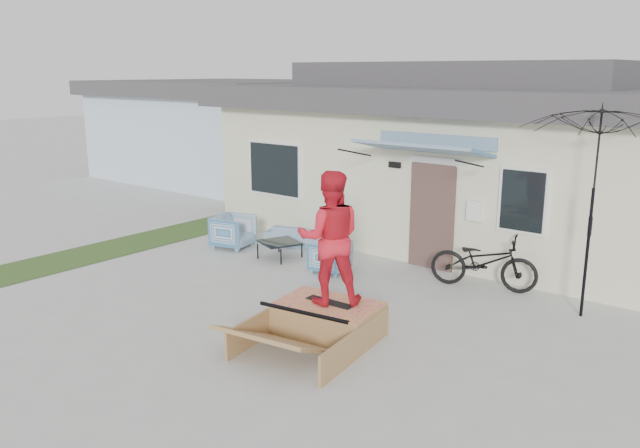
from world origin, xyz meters
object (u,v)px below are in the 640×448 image
Objects in this scene: loveseat at (302,232)px; bicycle at (484,256)px; armchair_left at (233,230)px; skate_ramp at (328,320)px; armchair_right at (330,255)px; coffee_table at (280,250)px; patio_umbrella at (591,210)px; skateboard at (330,301)px; skater at (330,236)px.

loveseat is 4.44m from bicycle.
loveseat is 0.83× the size of bicycle.
skate_ramp is at bearing -131.71° from armchair_left.
armchair_right is at bearing 93.79° from bicycle.
armchair_left is (-1.11, -1.05, 0.09)m from loveseat.
bicycle is at bearing 12.06° from coffee_table.
patio_umbrella is 4.43m from skate_ramp.
bicycle is at bearing -93.93° from armchair_left.
bicycle is 3.56m from skate_ramp.
coffee_table is 4.27m from bicycle.
armchair_left is 0.41× the size of skate_ramp.
armchair_left is 1.03× the size of skateboard.
bicycle is (4.42, -0.14, 0.30)m from loveseat.
bicycle is at bearing 171.80° from patio_umbrella.
armchair_right is 3.10m from skate_ramp.
skater is (-0.01, 0.05, 1.28)m from skate_ramp.
coffee_table is at bearing 134.33° from skate_ramp.
skater is (3.27, -2.49, 1.35)m from coffee_table.
loveseat is 1.99m from armchair_right.
patio_umbrella is 1.29× the size of skater.
skateboard is at bearing -37.35° from coffee_table.
patio_umbrella is at bearing -171.47° from skater.
bicycle is 3.61m from skater.
skateboard is (-0.01, 0.05, 0.27)m from skate_ramp.
skateboard is at bearing 29.11° from armchair_right.
coffee_table is 0.94× the size of skateboard.
armchair_right is 0.35× the size of skate_ramp.
loveseat is 4.99m from skateboard.
armchair_left is 5.29m from skate_ramp.
coffee_table is 0.38× the size of bicycle.
skater is at bearing -37.35° from coffee_table.
loveseat is at bearing -59.98° from armchair_left.
bicycle is 3.50m from skateboard.
armchair_left is 1.40m from coffee_table.
armchair_right is 0.35× the size of skater.
armchair_right is at bearing 126.40° from skateboard.
loveseat is 1.53m from armchair_left.
patio_umbrella is (7.37, 0.65, 1.34)m from armchair_left.
armchair_left is 5.26m from skateboard.
coffee_table is at bearing -77.69° from skater.
bicycle is 2.17m from patio_umbrella.
skater is (0.00, -0.00, 1.01)m from skateboard.
skateboard is (1.88, -2.41, 0.17)m from armchair_right.
skater reaches higher than bicycle.
skateboard is (4.64, -2.47, 0.11)m from armchair_left.
coffee_table is 4.14m from skate_ramp.
coffee_table is 4.12m from skateboard.
patio_umbrella is at bearing -98.24° from armchair_left.
skater is (4.64, -2.47, 1.12)m from armchair_left.
armchair_left reaches higher than coffee_table.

